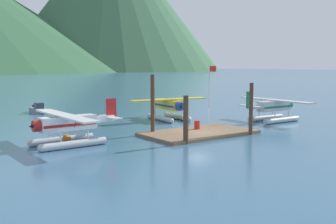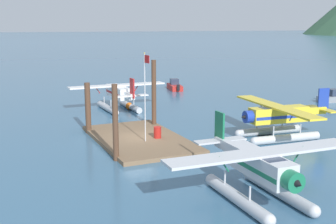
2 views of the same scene
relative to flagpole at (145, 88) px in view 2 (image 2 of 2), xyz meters
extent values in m
plane|color=#38607F|center=(-1.42, 0.00, -4.38)|extent=(1200.00, 1200.00, 0.00)
cube|color=brown|center=(-1.42, 0.00, -4.23)|extent=(11.03, 6.31, 0.30)
cylinder|color=#4C3323|center=(-5.49, -2.97, -2.26)|extent=(0.46, 0.46, 4.24)
cylinder|color=#4C3323|center=(2.59, -3.15, -1.81)|extent=(0.38, 0.38, 5.13)
cylinder|color=#4C3323|center=(-5.07, 2.78, -1.41)|extent=(0.40, 0.40, 5.94)
cylinder|color=silver|center=(-0.12, 0.00, -0.82)|extent=(0.08, 0.08, 6.52)
cube|color=red|center=(0.33, 0.00, 2.09)|extent=(0.90, 0.03, 0.56)
sphere|color=gold|center=(-0.12, 0.00, 2.49)|extent=(0.10, 0.10, 0.10)
cylinder|color=#AD1E19|center=(-0.63, 1.21, -3.64)|extent=(0.58, 0.58, 0.88)
torus|color=#AD1E19|center=(-0.63, 1.21, -3.64)|extent=(0.62, 0.62, 0.04)
sphere|color=orange|center=(-13.74, 3.51, -3.99)|extent=(0.77, 0.77, 0.77)
cylinder|color=#B7BABF|center=(3.66, 10.20, -4.06)|extent=(1.21, 5.64, 0.64)
sphere|color=#B7BABF|center=(3.37, 7.41, -4.06)|extent=(0.64, 0.64, 0.64)
cylinder|color=#B7BABF|center=(1.17, 10.45, -4.06)|extent=(1.21, 5.64, 0.64)
sphere|color=#B7BABF|center=(0.89, 7.67, -4.06)|extent=(0.64, 0.64, 0.64)
cylinder|color=#B7BABF|center=(3.54, 9.00, -3.39)|extent=(0.10, 0.10, 0.70)
cylinder|color=#B7BABF|center=(3.78, 11.39, -3.39)|extent=(0.10, 0.10, 0.70)
cylinder|color=#B7BABF|center=(1.05, 9.26, -3.39)|extent=(0.10, 0.10, 0.70)
cylinder|color=#B7BABF|center=(1.30, 11.65, -3.39)|extent=(0.10, 0.10, 0.70)
cube|color=yellow|center=(2.42, 10.33, -2.44)|extent=(1.73, 4.90, 1.20)
cube|color=#1E389E|center=(2.42, 10.33, -2.54)|extent=(1.74, 4.81, 0.24)
cube|color=#283347|center=(2.31, 9.25, -2.11)|extent=(1.16, 1.20, 0.56)
cube|color=yellow|center=(2.39, 10.03, -1.77)|extent=(10.49, 2.46, 0.14)
cylinder|color=#1E389E|center=(4.58, 9.80, -2.10)|extent=(0.63, 0.14, 0.84)
cylinder|color=#1E389E|center=(0.20, 10.25, -2.10)|extent=(0.63, 0.14, 0.84)
cylinder|color=#1E389E|center=(2.14, 7.64, -2.44)|extent=(1.02, 0.70, 0.96)
cone|color=black|center=(2.09, 7.19, -2.44)|extent=(0.39, 0.39, 0.36)
cube|color=yellow|center=(2.75, 13.56, -2.34)|extent=(0.66, 2.23, 0.56)
cube|color=#1E389E|center=(2.84, 14.45, -1.49)|extent=(0.22, 1.01, 1.90)
cube|color=yellow|center=(2.83, 14.35, -2.24)|extent=(3.27, 1.12, 0.10)
cylinder|color=#B7BABF|center=(11.91, 2.74, -4.06)|extent=(5.62, 0.88, 0.64)
sphere|color=#B7BABF|center=(14.71, 2.62, -4.06)|extent=(0.64, 0.64, 0.64)
cylinder|color=#B7BABF|center=(11.81, 0.24, -4.06)|extent=(5.62, 0.88, 0.64)
sphere|color=#B7BABF|center=(14.60, 0.12, -4.06)|extent=(0.64, 0.64, 0.64)
cylinder|color=#B7BABF|center=(13.11, 2.69, -3.39)|extent=(0.10, 0.10, 0.70)
cylinder|color=#B7BABF|center=(10.71, 2.79, -3.39)|extent=(0.10, 0.10, 0.70)
cylinder|color=#B7BABF|center=(13.01, 0.19, -3.39)|extent=(0.10, 0.10, 0.70)
cylinder|color=#B7BABF|center=(10.61, 0.29, -3.39)|extent=(0.10, 0.10, 0.70)
cube|color=silver|center=(11.86, 1.49, -2.44)|extent=(4.85, 1.44, 1.20)
cube|color=#196B47|center=(11.86, 1.49, -2.54)|extent=(4.75, 1.46, 0.24)
cube|color=#283347|center=(12.94, 1.44, -2.11)|extent=(1.14, 1.10, 0.56)
cube|color=silver|center=(12.16, 1.48, -1.77)|extent=(1.84, 10.45, 0.14)
cylinder|color=#196B47|center=(12.25, 3.67, -2.10)|extent=(0.11, 0.62, 0.84)
cylinder|color=#196B47|center=(12.07, -0.72, -2.10)|extent=(0.11, 0.62, 0.84)
cylinder|color=#196B47|center=(14.56, 1.37, -2.44)|extent=(0.64, 0.98, 0.96)
cone|color=black|center=(15.01, 1.35, -2.44)|extent=(0.36, 0.37, 0.36)
cube|color=silver|center=(8.61, 1.63, -2.34)|extent=(2.22, 0.53, 0.56)
cube|color=#196B47|center=(7.71, 1.66, -1.49)|extent=(1.00, 0.16, 1.90)
cube|color=silver|center=(7.81, 1.66, -2.24)|extent=(0.93, 3.23, 0.10)
cylinder|color=#B7BABF|center=(-13.97, 1.18, -4.06)|extent=(5.61, 0.70, 0.64)
sphere|color=#B7BABF|center=(-16.77, 1.15, -4.06)|extent=(0.64, 0.64, 0.64)
cylinder|color=#B7BABF|center=(-14.00, 3.68, -4.06)|extent=(5.61, 0.70, 0.64)
sphere|color=#B7BABF|center=(-16.80, 3.65, -4.06)|extent=(0.64, 0.64, 0.64)
cylinder|color=#B7BABF|center=(-15.17, 1.17, -3.39)|extent=(0.10, 0.10, 0.70)
cylinder|color=#B7BABF|center=(-12.77, 1.20, -3.39)|extent=(0.10, 0.10, 0.70)
cylinder|color=#B7BABF|center=(-15.20, 3.67, -3.39)|extent=(0.10, 0.10, 0.70)
cylinder|color=#B7BABF|center=(-12.80, 3.70, -3.39)|extent=(0.10, 0.10, 0.70)
cube|color=white|center=(-13.99, 2.43, -2.44)|extent=(4.81, 1.29, 1.20)
cube|color=#B21E1E|center=(-13.99, 2.43, -2.54)|extent=(4.72, 1.31, 0.24)
cube|color=#283347|center=(-15.07, 2.42, -2.11)|extent=(1.11, 1.07, 0.56)
cube|color=white|center=(-14.29, 2.43, -1.77)|extent=(1.52, 10.42, 0.14)
cylinder|color=#B21E1E|center=(-14.26, 0.23, -2.10)|extent=(0.09, 0.62, 0.84)
cylinder|color=#B21E1E|center=(-14.31, 4.63, -2.10)|extent=(0.09, 0.62, 0.84)
cylinder|color=#B21E1E|center=(-16.69, 2.40, -2.44)|extent=(0.61, 0.97, 0.96)
cone|color=black|center=(-17.14, 2.40, -2.44)|extent=(0.35, 0.36, 0.36)
cube|color=white|center=(-10.74, 2.47, -2.34)|extent=(2.20, 0.47, 0.56)
cube|color=#B21E1E|center=(-9.84, 2.48, -1.49)|extent=(1.00, 0.13, 1.90)
cube|color=white|center=(-9.94, 2.48, -2.24)|extent=(0.84, 3.21, 0.10)
cube|color=gray|center=(-8.37, 27.29, -4.03)|extent=(1.59, 4.23, 0.70)
sphere|color=gray|center=(-8.41, 25.20, -4.03)|extent=(0.70, 0.70, 0.70)
cube|color=#283347|center=(-8.38, 27.00, -3.28)|extent=(1.13, 1.22, 0.80)
cube|color=#B2231E|center=(-24.92, 14.19, -4.03)|extent=(4.43, 2.43, 0.70)
sphere|color=#B2231E|center=(-26.96, 14.68, -4.03)|extent=(0.70, 0.70, 0.70)
cube|color=#283347|center=(-25.21, 14.26, -3.28)|extent=(1.42, 1.35, 0.80)
cube|color=black|center=(-22.70, 13.67, -3.78)|extent=(0.39, 0.42, 0.80)
camera|label=1|loc=(-26.80, -29.31, 2.41)|focal=42.20mm
camera|label=2|loc=(28.82, -11.30, 4.44)|focal=45.70mm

